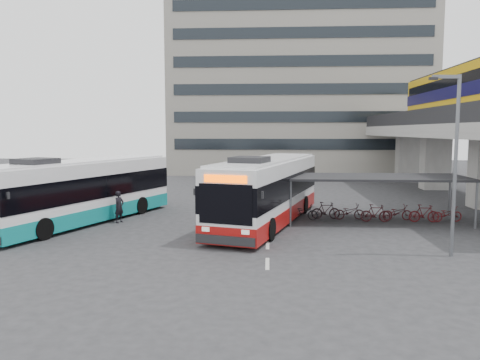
# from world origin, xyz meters

# --- Properties ---
(ground) EXTENTS (120.00, 120.00, 0.00)m
(ground) POSITION_xyz_m (0.00, 0.00, 0.00)
(ground) COLOR #28282B
(ground) RESTS_ON ground
(viaduct) EXTENTS (8.00, 32.00, 9.68)m
(viaduct) POSITION_xyz_m (17.00, 11.93, 6.23)
(viaduct) COLOR gray
(viaduct) RESTS_ON ground
(bike_shelter) EXTENTS (10.00, 4.00, 2.54)m
(bike_shelter) POSITION_xyz_m (8.50, 3.00, 1.36)
(bike_shelter) COLOR #595B60
(bike_shelter) RESTS_ON ground
(office_block) EXTENTS (30.00, 15.00, 25.00)m
(office_block) POSITION_xyz_m (6.00, 36.00, 12.50)
(office_block) COLOR gray
(office_block) RESTS_ON ground
(road_markings) EXTENTS (0.15, 7.60, 0.01)m
(road_markings) POSITION_xyz_m (2.50, -3.00, 0.01)
(road_markings) COLOR beige
(road_markings) RESTS_ON ground
(bus_main) EXTENTS (6.25, 13.18, 3.82)m
(bus_main) POSITION_xyz_m (2.49, 2.10, 1.77)
(bus_main) COLOR white
(bus_main) RESTS_ON ground
(bus_teal) EXTENTS (7.01, 12.77, 3.73)m
(bus_teal) POSITION_xyz_m (-7.69, 1.51, 1.73)
(bus_teal) COLOR white
(bus_teal) RESTS_ON ground
(pedestrian) EXTENTS (0.65, 0.76, 1.76)m
(pedestrian) POSITION_xyz_m (-5.71, 1.62, 0.88)
(pedestrian) COLOR black
(pedestrian) RESTS_ON ground
(lamp_post) EXTENTS (1.27, 0.28, 7.25)m
(lamp_post) POSITION_xyz_m (9.84, -4.49, 4.13)
(lamp_post) COLOR #595B60
(lamp_post) RESTS_ON ground
(sign_totem_mid) EXTENTS (0.52, 0.32, 2.49)m
(sign_totem_mid) POSITION_xyz_m (-11.81, 3.27, 1.28)
(sign_totem_mid) COLOR maroon
(sign_totem_mid) RESTS_ON ground
(sign_totem_north) EXTENTS (0.57, 0.29, 2.68)m
(sign_totem_north) POSITION_xyz_m (-14.47, 6.62, 1.38)
(sign_totem_north) COLOR maroon
(sign_totem_north) RESTS_ON ground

